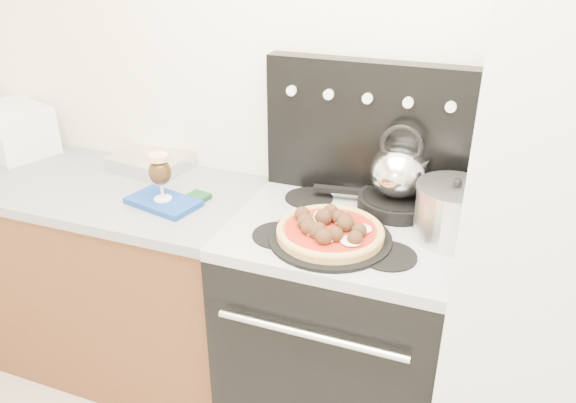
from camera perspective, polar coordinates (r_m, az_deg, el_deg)
The scene contains 16 objects.
room_shell at distance 1.08m, azimuth -10.50°, elevation -7.29°, with size 3.52×3.01×2.52m.
base_cabinet at distance 2.66m, azimuth -18.37°, elevation -7.20°, with size 1.45×0.60×0.86m, color brown.
countertop at distance 2.45m, azimuth -19.85°, elevation 1.64°, with size 1.48×0.63×0.04m, color gray.
stove_body at distance 2.19m, azimuth 5.19°, elevation -13.43°, with size 0.76×0.65×0.88m, color black.
cooktop at distance 1.93m, azimuth 5.74°, elevation -2.89°, with size 0.76×0.65×0.04m, color #ADADB2.
backguard at distance 2.07m, azimuth 8.16°, elevation 7.20°, with size 0.76×0.08×0.50m, color black.
fridge at distance 1.86m, azimuth 26.89°, elevation -5.35°, with size 0.64×0.68×1.90m, color silver.
toaster_oven at distance 2.84m, azimuth -26.12°, elevation 6.59°, with size 0.34×0.25×0.21m, color white.
foil_sheet at distance 2.45m, azimuth -13.84°, elevation 3.85°, with size 0.31×0.23×0.06m, color white.
oven_mitt at distance 2.14m, azimuth -12.55°, elevation -0.05°, with size 0.27×0.15×0.02m, color navy.
beer_glass at distance 2.09m, azimuth -12.82°, elevation 2.45°, with size 0.08×0.08×0.18m, color #33200D, non-canonical shape.
pizza_pan at distance 1.83m, azimuth 4.29°, elevation -3.72°, with size 0.40×0.40×0.01m, color black.
pizza at distance 1.81m, azimuth 4.32°, elevation -2.87°, with size 0.35×0.35×0.05m, color tan, non-canonical shape.
skillet at distance 2.04m, azimuth 10.92°, elevation -0.13°, with size 0.27×0.27×0.05m, color black.
tea_kettle at distance 1.99m, azimuth 11.25°, elevation 3.39°, with size 0.20×0.20×0.22m, color #B0B0C5, non-canonical shape.
stock_pot at distance 1.87m, azimuth 16.41°, elevation -1.24°, with size 0.24×0.24×0.18m, color silver.
Camera 1 is at (0.50, -0.46, 1.84)m, focal length 35.00 mm.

